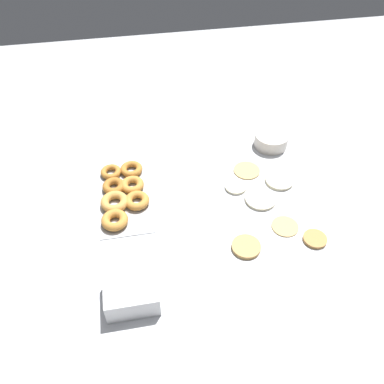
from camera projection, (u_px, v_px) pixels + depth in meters
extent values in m
plane|color=#B2B5BA|center=(228.00, 206.00, 1.51)|extent=(3.00, 3.00, 0.00)
cylinder|color=beige|center=(236.00, 187.00, 1.57)|extent=(0.08, 0.08, 0.01)
cylinder|color=tan|center=(285.00, 226.00, 1.43)|extent=(0.10, 0.10, 0.01)
cylinder|color=tan|center=(246.00, 247.00, 1.37)|extent=(0.10, 0.10, 0.01)
cylinder|color=#B27F42|center=(315.00, 239.00, 1.39)|extent=(0.08, 0.08, 0.01)
cylinder|color=tan|center=(247.00, 170.00, 1.64)|extent=(0.11, 0.11, 0.01)
cylinder|color=beige|center=(279.00, 180.00, 1.60)|extent=(0.11, 0.11, 0.01)
cylinder|color=beige|center=(260.00, 199.00, 1.52)|extent=(0.12, 0.12, 0.01)
cube|color=#ADAFB5|center=(124.00, 196.00, 1.54)|extent=(0.39, 0.19, 0.01)
torus|color=#B7752D|center=(111.00, 172.00, 1.61)|extent=(0.08, 0.08, 0.02)
torus|color=#AD6B28|center=(114.00, 186.00, 1.55)|extent=(0.09, 0.09, 0.03)
torus|color=#D19347|center=(115.00, 202.00, 1.49)|extent=(0.10, 0.10, 0.03)
torus|color=#C68438|center=(115.00, 220.00, 1.43)|extent=(0.10, 0.10, 0.03)
torus|color=#B7752D|center=(131.00, 169.00, 1.62)|extent=(0.09, 0.09, 0.03)
torus|color=#C68438|center=(132.00, 185.00, 1.56)|extent=(0.09, 0.09, 0.03)
torus|color=#C68438|center=(137.00, 201.00, 1.50)|extent=(0.09, 0.09, 0.03)
cylinder|color=silver|center=(271.00, 140.00, 1.74)|extent=(0.14, 0.14, 0.06)
cube|color=white|center=(133.00, 298.00, 1.23)|extent=(0.14, 0.16, 0.02)
cube|color=white|center=(132.00, 294.00, 1.21)|extent=(0.14, 0.16, 0.02)
cube|color=white|center=(131.00, 291.00, 1.20)|extent=(0.14, 0.16, 0.02)
cube|color=white|center=(130.00, 287.00, 1.19)|extent=(0.14, 0.16, 0.02)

